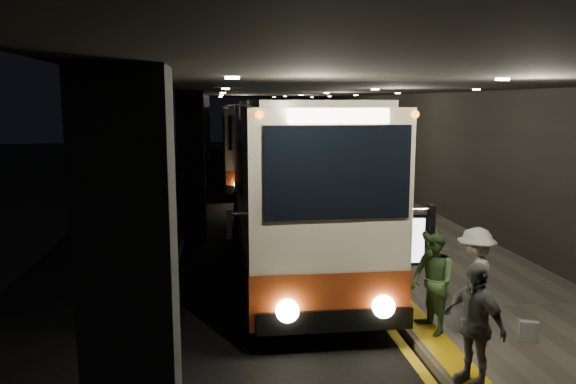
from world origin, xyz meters
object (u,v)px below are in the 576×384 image
coach_main (288,183)px  passenger_waiting_grey (474,324)px  coach_second (248,146)px  passenger_waiting_white (475,278)px  passenger_boarding (373,237)px  stanchion_post (368,248)px  bag_polka (528,331)px  info_sign (407,242)px  passenger_waiting_green (432,282)px

coach_main → passenger_waiting_grey: size_ratio=7.28×
coach_second → passenger_waiting_white: coach_second is taller
passenger_boarding → passenger_waiting_grey: size_ratio=0.99×
coach_second → stanchion_post: bearing=-83.3°
coach_main → coach_second: (-0.32, 13.83, -0.09)m
passenger_boarding → passenger_waiting_white: (0.91, -3.26, 0.02)m
bag_polka → info_sign: info_sign is taller
coach_main → stanchion_post: bearing=-55.1°
passenger_waiting_white → coach_main: bearing=-121.1°
coach_main → info_sign: (1.89, -4.21, -0.62)m
coach_second → passenger_boarding: size_ratio=6.93×
coach_second → passenger_waiting_white: size_ratio=6.74×
passenger_waiting_white → bag_polka: (0.64, -0.68, -0.72)m
coach_second → stanchion_post: 16.34m
passenger_waiting_green → stanchion_post: 3.64m
bag_polka → stanchion_post: (-1.61, 4.20, 0.36)m
passenger_waiting_white → stanchion_post: 3.67m
coach_main → passenger_waiting_green: 6.29m
coach_second → info_sign: 18.18m
info_sign → passenger_waiting_grey: bearing=-90.6°
coach_main → passenger_waiting_white: size_ratio=7.16×
passenger_boarding → passenger_waiting_grey: (0.00, -5.14, 0.01)m
passenger_boarding → stanchion_post: bearing=18.9°
passenger_waiting_grey → bag_polka: 2.09m
coach_main → info_sign: size_ratio=7.52×
coach_main → stanchion_post: 3.11m
info_sign → stanchion_post: size_ratio=1.59×
coach_main → passenger_waiting_white: bearing=-65.8°
coach_second → bag_polka: size_ratio=34.42×
coach_main → bag_polka: bearing=-63.3°
passenger_boarding → passenger_waiting_green: 3.36m
coach_second → passenger_waiting_grey: 21.70m
passenger_waiting_white → coach_second: bearing=-136.4°
passenger_boarding → bag_polka: (1.56, -3.94, -0.70)m
passenger_waiting_white → stanchion_post: bearing=-129.4°
coach_main → info_sign: bearing=-65.1°
stanchion_post → bag_polka: bearing=-69.1°
coach_main → passenger_waiting_white: (2.57, -5.88, -0.87)m
coach_second → bag_polka: 20.75m
passenger_waiting_green → info_sign: passenger_waiting_green is taller
passenger_waiting_green → stanchion_post: passenger_waiting_green is taller
passenger_waiting_grey → stanchion_post: bearing=157.1°
passenger_waiting_grey → bag_polka: passenger_waiting_grey is taller
passenger_waiting_white → stanchion_post: passenger_waiting_white is taller
passenger_waiting_grey → info_sign: (0.24, 3.56, 0.27)m
passenger_waiting_white → bag_polka: size_ratio=5.11×
stanchion_post → info_sign: bearing=-81.1°
passenger_waiting_white → info_sign: (-0.68, 1.67, 0.26)m
bag_polka → info_sign: bearing=119.3°
passenger_waiting_grey → bag_polka: (1.56, 1.21, -0.71)m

